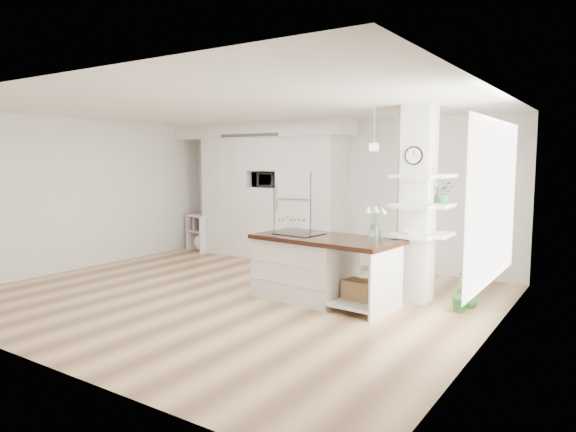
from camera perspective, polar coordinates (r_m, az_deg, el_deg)
name	(u,v)px	position (r m, az deg, el deg)	size (l,w,h in m)	color
floor	(234,295)	(7.60, -6.04, -8.74)	(7.00, 6.00, 0.01)	tan
room	(232,168)	(7.35, -6.21, 5.38)	(7.04, 6.04, 2.72)	white
cabinet_wall	(262,183)	(10.35, -2.89, 3.71)	(4.00, 0.71, 2.70)	silver
refrigerator	(301,217)	(9.89, 1.48, -0.06)	(0.78, 0.69, 1.75)	white
column	(422,205)	(7.19, 14.63, 1.17)	(0.69, 0.90, 2.70)	silver
window	(494,202)	(6.09, 21.93, 1.44)	(2.40, 2.40, 0.00)	white
pendant_light	(344,147)	(6.53, 6.28, 7.60)	(0.12, 0.12, 0.10)	white
kitchen_island	(312,266)	(7.27, 2.66, -5.55)	(2.10, 1.14, 1.48)	silver
bookshelf	(201,235)	(11.30, -9.62, -2.13)	(0.74, 0.56, 0.77)	silver
floor_plant_a	(462,294)	(7.05, 18.80, -8.17)	(0.27, 0.22, 0.49)	#29682F
floor_plant_b	(468,288)	(7.33, 19.41, -7.55)	(0.29, 0.29, 0.52)	#29682F
microwave	(268,180)	(10.21, -2.26, 4.04)	(0.54, 0.37, 0.30)	#2D2D2D
shelf_plant	(444,192)	(7.26, 16.98, 2.53)	(0.27, 0.23, 0.30)	#29682F
decor_bowl	(409,232)	(7.04, 13.33, -1.76)	(0.22, 0.22, 0.05)	white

